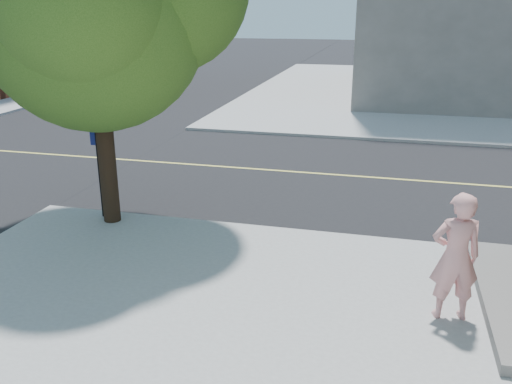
# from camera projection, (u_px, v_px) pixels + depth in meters

# --- Properties ---
(ground) EXTENTS (140.00, 140.00, 0.00)m
(ground) POSITION_uv_depth(u_px,v_px,m) (88.00, 214.00, 12.84)
(ground) COLOR black
(ground) RESTS_ON ground
(road_ew) EXTENTS (140.00, 9.00, 0.01)m
(road_ew) POSITION_uv_depth(u_px,v_px,m) (164.00, 163.00, 16.96)
(road_ew) COLOR black
(road_ew) RESTS_ON ground
(man_on_phone) EXTENTS (0.82, 0.62, 2.02)m
(man_on_phone) POSITION_uv_depth(u_px,v_px,m) (455.00, 257.00, 8.05)
(man_on_phone) COLOR pink
(man_on_phone) RESTS_ON sidewalk_se
(signal_pole) EXTENTS (3.39, 0.38, 3.82)m
(signal_pole) POSITION_uv_depth(u_px,v_px,m) (15.00, 75.00, 11.79)
(signal_pole) COLOR black
(signal_pole) RESTS_ON sidewalk_se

